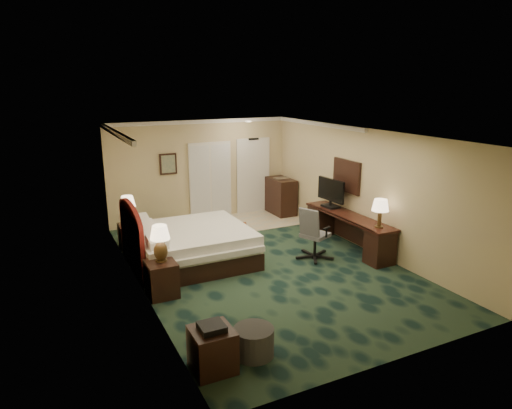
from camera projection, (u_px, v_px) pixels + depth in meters
name	position (u px, v px, depth m)	size (l,w,h in m)	color
floor	(264.00, 265.00, 9.41)	(5.00, 7.50, 0.00)	black
ceiling	(264.00, 134.00, 8.70)	(5.00, 7.50, 0.00)	silver
wall_back	(201.00, 170.00, 12.31)	(5.00, 0.00, 2.70)	#D6C184
wall_front	(398.00, 269.00, 5.80)	(5.00, 0.00, 2.70)	#D6C184
wall_left	(137.00, 218.00, 7.99)	(0.00, 7.50, 2.70)	#D6C184
wall_right	(364.00, 189.00, 10.12)	(0.00, 7.50, 2.70)	#D6C184
crown_molding	(264.00, 136.00, 8.72)	(5.00, 7.50, 0.10)	white
tile_patch	(245.00, 222.00, 12.30)	(3.20, 1.70, 0.01)	beige
headboard	(132.00, 236.00, 9.05)	(0.12, 2.00, 1.40)	#4A0A0E
entry_door	(253.00, 176.00, 13.02)	(1.02, 0.06, 2.18)	white
closet_doors	(210.00, 181.00, 12.46)	(1.20, 0.06, 2.10)	silver
wall_art	(168.00, 164.00, 11.83)	(0.45, 0.06, 0.55)	slate
wall_mirror	(347.00, 176.00, 10.57)	(0.05, 0.95, 0.75)	white
bed	(192.00, 246.00, 9.48)	(2.29, 2.12, 0.73)	silver
nightstand_near	(162.00, 279.00, 8.01)	(0.50, 0.57, 0.62)	black
nightstand_far	(129.00, 236.00, 10.36)	(0.43, 0.50, 0.54)	black
lamp_near	(160.00, 243.00, 7.89)	(0.35, 0.35, 0.65)	black
lamp_far	(128.00, 210.00, 10.21)	(0.35, 0.35, 0.66)	black
bed_bench	(239.00, 240.00, 10.22)	(0.45, 1.31, 0.44)	brown
ottoman	(254.00, 342.00, 6.27)	(0.57, 0.57, 0.40)	#323232
side_table	(212.00, 350.00, 5.92)	(0.54, 0.54, 0.58)	black
desk	(348.00, 231.00, 10.33)	(0.57, 2.67, 0.77)	black
tv	(331.00, 193.00, 10.77)	(0.07, 0.89, 0.69)	black
desk_lamp	(380.00, 213.00, 9.28)	(0.35, 0.35, 0.60)	black
desk_chair	(315.00, 233.00, 9.64)	(0.67, 0.63, 1.15)	#535256
minibar	(281.00, 196.00, 12.97)	(0.54, 0.97, 1.02)	black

